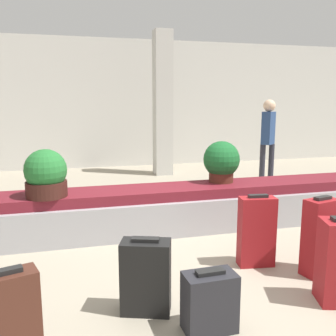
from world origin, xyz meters
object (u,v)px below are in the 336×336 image
at_px(pillar, 163,104).
at_px(potted_plant_1, 46,175).
at_px(suitcase_5, 320,237).
at_px(traveler_0, 268,134).
at_px(suitcase_4, 146,277).
at_px(suitcase_0, 210,302).
at_px(potted_plant_0, 221,162).
at_px(suitcase_7, 9,323).
at_px(suitcase_6, 257,231).

relative_size(pillar, potted_plant_1, 5.73).
height_order(suitcase_5, traveler_0, traveler_0).
bearing_deg(suitcase_4, traveler_0, 69.59).
relative_size(suitcase_0, suitcase_5, 0.60).
bearing_deg(potted_plant_0, suitcase_0, -114.46).
xyz_separation_m(suitcase_4, traveler_0, (3.32, 4.01, 0.72)).
distance_m(suitcase_5, suitcase_7, 2.78).
xyz_separation_m(suitcase_6, potted_plant_1, (-2.08, 1.19, 0.46)).
height_order(suitcase_6, potted_plant_1, potted_plant_1).
bearing_deg(suitcase_4, suitcase_0, -22.80).
bearing_deg(suitcase_4, potted_plant_0, 72.78).
bearing_deg(suitcase_5, traveler_0, 54.61).
bearing_deg(pillar, suitcase_0, -100.87).
xyz_separation_m(pillar, potted_plant_0, (-0.07, -3.58, -0.75)).
bearing_deg(suitcase_0, suitcase_6, 44.98).
relative_size(potted_plant_0, traveler_0, 0.33).
distance_m(potted_plant_0, potted_plant_1, 2.30).
relative_size(suitcase_7, traveler_0, 0.40).
bearing_deg(suitcase_7, pillar, 50.32).
height_order(suitcase_4, potted_plant_1, potted_plant_1).
distance_m(pillar, suitcase_4, 5.92).
distance_m(suitcase_6, potted_plant_0, 1.52).
bearing_deg(suitcase_5, suitcase_4, 174.32).
height_order(pillar, suitcase_7, pillar).
relative_size(potted_plant_0, potted_plant_1, 1.01).
distance_m(pillar, suitcase_5, 5.48).
xyz_separation_m(suitcase_0, suitcase_7, (-1.35, -0.08, 0.10)).
height_order(suitcase_4, traveler_0, traveler_0).
bearing_deg(potted_plant_0, traveler_0, 47.49).
xyz_separation_m(suitcase_0, potted_plant_1, (-1.22, 2.12, 0.60)).
bearing_deg(traveler_0, potted_plant_0, -173.48).
height_order(pillar, suitcase_6, pillar).
xyz_separation_m(suitcase_6, traveler_0, (2.05, 3.44, 0.66)).
distance_m(pillar, suitcase_7, 6.62).
relative_size(pillar, suitcase_7, 4.72).
bearing_deg(suitcase_6, suitcase_4, -147.82).
relative_size(suitcase_5, suitcase_7, 1.15).
bearing_deg(suitcase_7, traveler_0, 28.98).
height_order(suitcase_7, potted_plant_0, potted_plant_0).
bearing_deg(suitcase_6, suitcase_7, -147.41).
relative_size(suitcase_4, suitcase_6, 0.83).
bearing_deg(potted_plant_1, suitcase_7, -93.35).
relative_size(suitcase_0, potted_plant_1, 0.84).
relative_size(suitcase_0, traveler_0, 0.28).
height_order(potted_plant_0, traveler_0, traveler_0).
xyz_separation_m(suitcase_5, traveler_0, (1.57, 3.78, 0.64)).
bearing_deg(suitcase_7, potted_plant_0, 27.95).
distance_m(suitcase_5, traveler_0, 4.14).
bearing_deg(traveler_0, suitcase_7, -174.77).
bearing_deg(pillar, suitcase_6, -93.13).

